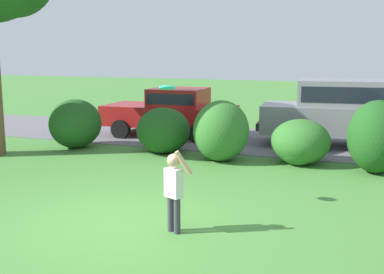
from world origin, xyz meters
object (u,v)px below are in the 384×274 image
parked_suv (343,110)px  child_thrower (174,186)px  frisbee (167,88)px  parked_sedan (173,110)px

parked_suv → child_thrower: 8.04m
parked_suv → child_thrower: size_ratio=3.78×
parked_suv → frisbee: bearing=-109.8°
child_thrower → frisbee: frisbee is taller
child_thrower → frisbee: 1.85m
parked_sedan → frisbee: 7.33m
parked_sedan → parked_suv: size_ratio=0.92×
child_thrower → parked_sedan: bearing=113.8°
frisbee → child_thrower: bearing=-61.6°
parked_sedan → child_thrower: parked_sedan is taller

